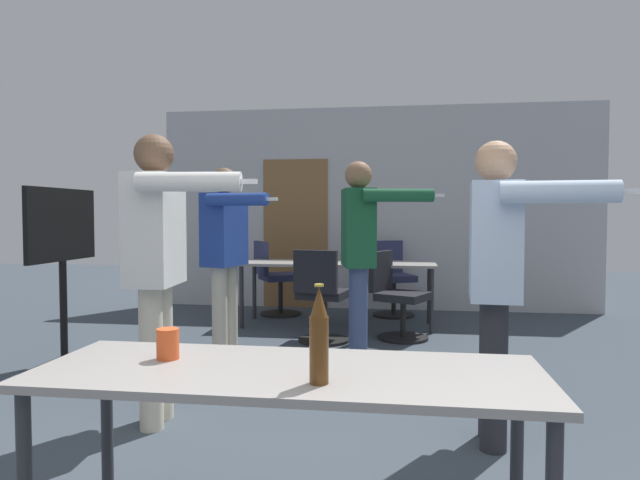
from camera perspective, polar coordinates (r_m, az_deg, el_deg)
The scene contains 14 objects.
back_wall at distance 7.82m, azimuth 5.35°, elevation 3.09°, with size 5.93×0.12×2.74m.
conference_table_near at distance 2.12m, azimuth -3.23°, elevation -14.71°, with size 1.82×0.66×0.74m.
conference_table_far at distance 6.59m, azimuth 1.73°, elevation -2.80°, with size 2.24×0.69×0.74m.
tv_screen at distance 5.18m, azimuth -24.36°, elevation -2.07°, with size 0.44×0.93×1.51m.
person_right_polo at distance 3.32m, azimuth 17.29°, elevation -2.32°, with size 0.78×0.74×1.70m.
person_left_plaid at distance 5.20m, azimuth -9.39°, elevation -0.35°, with size 0.75×0.77×1.71m.
person_far_watching at distance 3.62m, azimuth -15.93°, elevation -1.03°, with size 0.85×0.67×1.78m.
person_center_tall at distance 4.90m, azimuth 4.01°, elevation -0.23°, with size 0.88×0.65×1.75m.
office_chair_near_pushed at distance 7.32m, azimuth -4.54°, elevation -4.02°, with size 0.68×0.65×0.95m.
office_chair_far_right at distance 7.37m, azimuth 7.17°, elevation -4.01°, with size 0.62×0.65×0.95m.
office_chair_mid_tucked at distance 6.01m, azimuth 7.66°, elevation -5.82°, with size 0.66×0.63×0.91m.
office_chair_side_rolled at distance 5.74m, azimuth 0.14°, elevation -5.90°, with size 0.54×0.59×0.95m.
beer_bottle at distance 1.89m, azimuth -0.10°, elevation -9.67°, with size 0.06×0.06×0.33m.
drink_cup at distance 2.29m, azimuth -14.98°, elevation -10.00°, with size 0.09×0.09×0.12m.
Camera 1 is at (0.37, -1.50, 1.29)m, focal length 32.00 mm.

